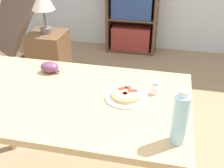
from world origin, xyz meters
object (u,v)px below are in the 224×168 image
Objects in this scene: pizza_on_plate at (126,95)px; drink_bottle at (180,118)px; salt_shaker at (155,88)px; table_lamp at (43,1)px; grape_bunch at (50,67)px; bookshelf at (132,4)px; lounge_chair_near at (0,55)px; side_table at (50,63)px.

pizza_on_plate is 0.92× the size of drink_bottle.
salt_shaker is 1.55m from table_lamp.
bookshelf is (0.16, 2.19, -0.16)m from grape_bunch.
lounge_chair_near reaches higher than grape_bunch.
grape_bunch is at bearing -9.58° from lounge_chair_near.
table_lamp is (-0.96, 1.15, 0.16)m from pizza_on_plate.
pizza_on_plate is 0.17× the size of bookshelf.
side_table is (-0.63, -1.22, -0.31)m from bookshelf.
drink_bottle reaches higher than grape_bunch.
salt_shaker is 0.05× the size of bookshelf.
salt_shaker reaches higher than grape_bunch.
pizza_on_plate is at bearing -154.35° from salt_shaker.
lounge_chair_near reaches higher than pizza_on_plate.
bookshelf is at bearing 62.75° from side_table.
grape_bunch is at bearing -94.16° from bookshelf.
table_lamp is (-0.63, -1.22, 0.30)m from bookshelf.
salt_shaker is 1.61m from side_table.
drink_bottle is at bearing -31.54° from grape_bunch.
side_table is at bearing 130.50° from drink_bottle.
table_lamp reaches higher than drink_bottle.
pizza_on_plate is at bearing -50.06° from table_lamp.
drink_bottle is at bearing -47.28° from pizza_on_plate.
table_lamp reaches higher than grape_bunch.
drink_bottle is at bearing -4.85° from lounge_chair_near.
lounge_chair_near is (-1.84, 1.54, -0.58)m from drink_bottle.
side_table is (-0.96, 1.15, -0.46)m from pizza_on_plate.
salt_shaker is 2.36m from bookshelf.
pizza_on_plate is 0.22× the size of lounge_chair_near.
pizza_on_plate is 0.52m from grape_bunch.
grape_bunch reaches higher than side_table.
side_table is 1.49× the size of table_lamp.
drink_bottle reaches higher than pizza_on_plate.
grape_bunch is 1.08m from table_lamp.
lounge_chair_near is 2.35× the size of table_lamp.
pizza_on_plate is 2.08m from lounge_chair_near.
salt_shaker is 0.11× the size of side_table.
bookshelf is at bearing 97.96° from pizza_on_plate.
grape_bunch is (-0.49, 0.18, 0.02)m from pizza_on_plate.
drink_bottle reaches higher than lounge_chair_near.
table_lamp is at bearing -117.25° from bookshelf.
bookshelf is (-0.59, 2.65, -0.25)m from drink_bottle.
lounge_chair_near is 1.58× the size of side_table.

